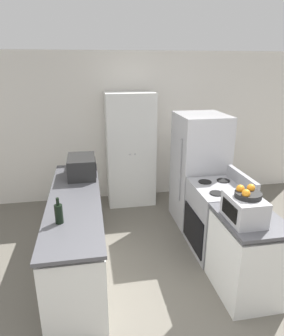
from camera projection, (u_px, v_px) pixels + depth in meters
The scene contains 10 objects.
wall_back at pixel (127, 128), 5.37m from camera, with size 7.00×0.06×2.60m.
counter_left at pixel (77, 232), 3.66m from camera, with size 0.60×2.43×0.91m.
counter_right at pixel (246, 257), 3.19m from camera, with size 0.60×0.78×0.91m.
pantry_cabinet at pixel (130, 150), 5.19m from camera, with size 0.82×0.55×1.95m.
stove at pixel (217, 218), 3.93m from camera, with size 0.66×0.78×1.07m.
refrigerator at pixel (199, 170), 4.57m from camera, with size 0.72×0.78×1.70m.
microwave at pixel (82, 167), 4.11m from camera, with size 0.38×0.54×0.28m.
wine_bottle at pixel (59, 213), 2.90m from camera, with size 0.08×0.08×0.27m.
toaster_oven at pixel (244, 209), 2.93m from camera, with size 0.31×0.43×0.26m.
fruit_bowl at pixel (247, 193), 2.88m from camera, with size 0.26×0.26×0.11m.
Camera 1 is at (-0.68, -1.97, 2.39)m, focal length 32.00 mm.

